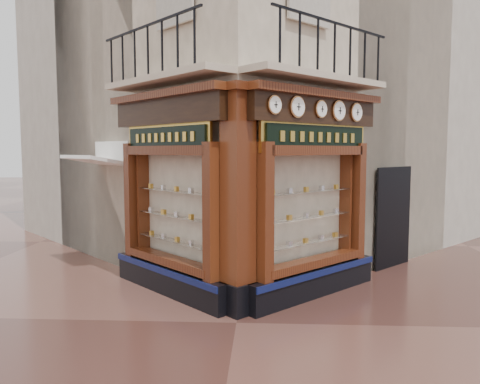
# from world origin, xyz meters

# --- Properties ---
(ground) EXTENTS (80.00, 80.00, 0.00)m
(ground) POSITION_xyz_m (0.00, 0.00, 0.00)
(ground) COLOR #452620
(ground) RESTS_ON ground
(main_building) EXTENTS (11.31, 11.31, 12.00)m
(main_building) POSITION_xyz_m (0.00, 6.16, 6.00)
(main_building) COLOR beige
(main_building) RESTS_ON ground
(neighbour_left) EXTENTS (11.31, 11.31, 11.00)m
(neighbour_left) POSITION_xyz_m (-2.47, 8.63, 5.50)
(neighbour_left) COLOR beige
(neighbour_left) RESTS_ON ground
(neighbour_right) EXTENTS (11.31, 11.31, 11.00)m
(neighbour_right) POSITION_xyz_m (2.47, 8.63, 5.50)
(neighbour_right) COLOR beige
(neighbour_right) RESTS_ON ground
(shopfront_left) EXTENTS (2.86, 2.86, 3.98)m
(shopfront_left) POSITION_xyz_m (-1.41, 1.57, 1.98)
(shopfront_left) COLOR black
(shopfront_left) RESTS_ON ground
(shopfront_right) EXTENTS (2.86, 2.86, 3.98)m
(shopfront_right) POSITION_xyz_m (1.41, 1.57, 1.98)
(shopfront_right) COLOR black
(shopfront_right) RESTS_ON ground
(corner_pilaster) EXTENTS (0.85, 0.85, 3.98)m
(corner_pilaster) POSITION_xyz_m (0.00, 0.50, 1.95)
(corner_pilaster) COLOR black
(corner_pilaster) RESTS_ON ground
(balcony) EXTENTS (5.94, 2.97, 1.03)m
(balcony) POSITION_xyz_m (0.00, 1.49, 4.22)
(balcony) COLOR beige
(balcony) RESTS_ON ground
(clock_a) EXTENTS (0.27, 0.27, 0.33)m
(clock_a) POSITION_xyz_m (0.62, 0.51, 3.62)
(clock_a) COLOR #AF6C3A
(clock_a) RESTS_ON ground
(clock_b) EXTENTS (0.31, 0.31, 0.39)m
(clock_b) POSITION_xyz_m (1.03, 0.93, 3.62)
(clock_b) COLOR #AF6C3A
(clock_b) RESTS_ON ground
(clock_c) EXTENTS (0.27, 0.27, 0.34)m
(clock_c) POSITION_xyz_m (1.51, 1.40, 3.62)
(clock_c) COLOR #AF6C3A
(clock_c) RESTS_ON ground
(clock_d) EXTENTS (0.32, 0.32, 0.40)m
(clock_d) POSITION_xyz_m (1.90, 1.79, 3.62)
(clock_d) COLOR #AF6C3A
(clock_d) RESTS_ON ground
(clock_e) EXTENTS (0.31, 0.31, 0.38)m
(clock_e) POSITION_xyz_m (2.32, 2.21, 3.62)
(clock_e) COLOR #AF6C3A
(clock_e) RESTS_ON ground
(awning) EXTENTS (1.91, 1.91, 0.26)m
(awning) POSITION_xyz_m (-3.54, 3.34, 0.00)
(awning) COLOR white
(awning) RESTS_ON ground
(signboard_left) EXTENTS (2.01, 2.01, 0.54)m
(signboard_left) POSITION_xyz_m (-1.46, 1.51, 3.10)
(signboard_left) COLOR gold
(signboard_left) RESTS_ON ground
(signboard_right) EXTENTS (2.19, 2.19, 0.59)m
(signboard_right) POSITION_xyz_m (1.46, 1.51, 3.10)
(signboard_right) COLOR gold
(signboard_right) RESTS_ON ground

